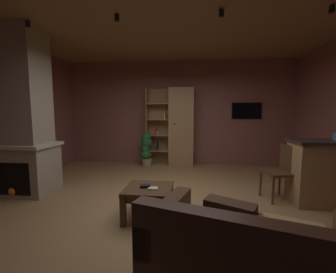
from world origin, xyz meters
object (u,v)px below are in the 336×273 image
Objects in this scene: bookshelf_cabinet at (178,128)px; table_book_1 at (145,185)px; table_book_0 at (153,188)px; dining_chair at (282,169)px; stone_fireplace at (22,121)px; potted_floor_plant at (146,148)px; wall_mounted_tv at (246,111)px; coffee_table at (149,193)px; leather_couch at (250,268)px.

bookshelf_cabinet is 3.13m from table_book_1.
table_book_0 is 0.14× the size of dining_chair.
dining_chair is at bearing 23.11° from table_book_1.
stone_fireplace reaches higher than bookshelf_cabinet.
bookshelf_cabinet is 2.25× the size of potted_floor_plant.
stone_fireplace is at bearing -150.10° from wall_mounted_tv.
coffee_table is at bearing -77.40° from potted_floor_plant.
bookshelf_cabinet is at bearing 87.60° from table_book_0.
dining_chair is (4.49, 0.18, -0.77)m from stone_fireplace.
dining_chair is at bearing -88.89° from wall_mounted_tv.
leather_couch is 13.74× the size of table_book_0.
potted_floor_plant is 2.89m from wall_mounted_tv.
bookshelf_cabinet is at bearing 10.87° from potted_floor_plant.
wall_mounted_tv is at bearing 59.48° from table_book_0.
potted_floor_plant reaches higher than coffee_table.
coffee_table is at bearing -156.82° from dining_chair.
bookshelf_cabinet is 3.17m from table_book_0.
leather_couch is at bearing -50.98° from coffee_table.
dining_chair is 2.56m from wall_mounted_tv.
table_book_0 is 0.13m from table_book_1.
leather_couch is (3.43, -1.97, -1.00)m from stone_fireplace.
dining_chair is (1.05, 2.16, 0.23)m from leather_couch.
stone_fireplace is 2.92m from potted_floor_plant.
coffee_table is 4.61× the size of table_book_1.
coffee_table is 0.68× the size of potted_floor_plant.
stone_fireplace reaches higher than leather_couch.
dining_chair is at bearing 63.98° from leather_couch.
table_book_1 is 0.18× the size of wall_mounted_tv.
stone_fireplace is 4.51× the size of coffee_table.
table_book_1 is (-0.12, 0.05, 0.02)m from table_book_0.
bookshelf_cabinet is 2.74× the size of wall_mounted_tv.
stone_fireplace is 1.67× the size of leather_couch.
bookshelf_cabinet is 3.14m from coffee_table.
table_book_0 is at bearing -92.40° from bookshelf_cabinet.
leather_couch is 4.48m from potted_floor_plant.
coffee_table is at bearing -121.96° from wall_mounted_tv.
leather_couch is 2.23× the size of wall_mounted_tv.
wall_mounted_tv is at bearing 91.11° from dining_chair.
dining_chair reaches higher than leather_couch.
bookshelf_cabinet is 15.28× the size of table_book_1.
table_book_1 is 2.96m from potted_floor_plant.
leather_couch is 1.63m from coffee_table.
stone_fireplace is 3.52m from bookshelf_cabinet.
stone_fireplace reaches higher than coffee_table.
coffee_table is 2.27m from dining_chair.
table_book_1 is (-0.04, -0.01, 0.12)m from coffee_table.
potted_floor_plant reaches higher than dining_chair.
bookshelf_cabinet is at bearing 41.90° from stone_fireplace.
table_book_0 is 0.13× the size of potted_floor_plant.
potted_floor_plant is (-1.67, 4.15, 0.19)m from leather_couch.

